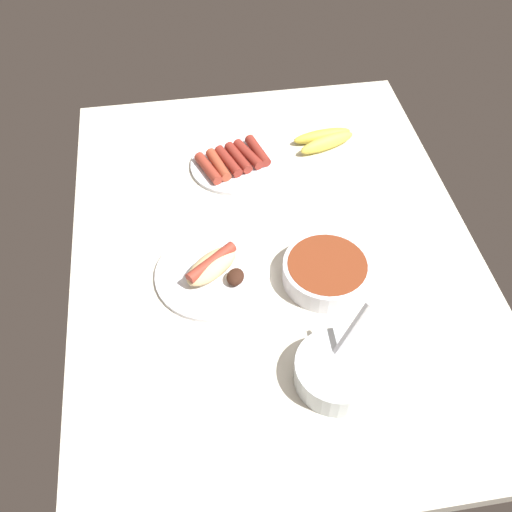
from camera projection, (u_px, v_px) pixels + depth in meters
ground_plane at (274, 251)px, 133.40cm from camera, size 120.00×90.00×3.00cm
plate_hotdog_assembled at (213, 271)px, 125.53cm from camera, size 24.71×24.71×5.61cm
bowl_chili at (327, 271)px, 124.17cm from camera, size 18.61×18.61×5.02cm
plate_sausages at (233, 162)px, 149.08cm from camera, size 21.82×21.82×3.56cm
banana_bunch at (325, 139)px, 154.27cm from camera, size 10.08×16.49×3.94cm
bowl_coleslaw at (337, 371)px, 108.35cm from camera, size 15.75×15.75×15.62cm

